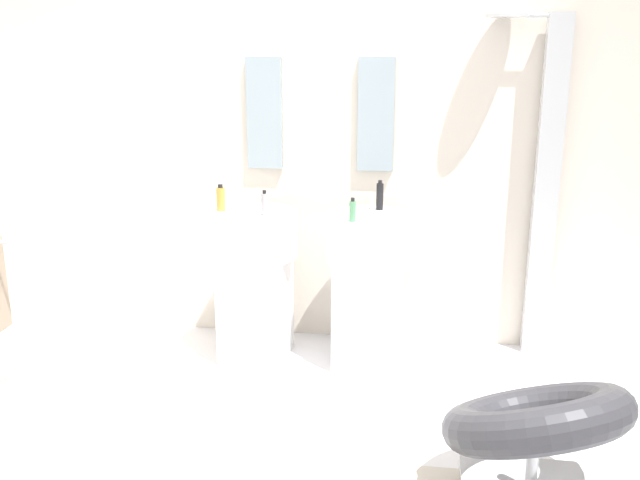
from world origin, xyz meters
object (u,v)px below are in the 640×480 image
pedestal_sink_left (255,276)px  shower_column (544,183)px  soap_bottle_black (380,196)px  lounge_chair (535,429)px  pedestal_sink_right (369,281)px  soap_bottle_amber (221,199)px  soap_bottle_grey (265,204)px  soap_bottle_green (353,211)px

pedestal_sink_left → shower_column: shower_column is taller
soap_bottle_black → lounge_chair: bearing=-62.7°
pedestal_sink_right → shower_column: (1.01, 0.30, 0.57)m
pedestal_sink_left → pedestal_sink_right: bearing=0.0°
shower_column → soap_bottle_black: shower_column is taller
pedestal_sink_right → soap_bottle_black: soap_bottle_black is taller
soap_bottle_amber → pedestal_sink_left: bearing=5.4°
soap_bottle_grey → soap_bottle_amber: 0.29m
pedestal_sink_right → lounge_chair: bearing=-58.7°
soap_bottle_grey → soap_bottle_green: soap_bottle_grey is taller
soap_bottle_grey → soap_bottle_black: 0.69m
shower_column → lounge_chair: size_ratio=1.89×
lounge_chair → soap_bottle_black: (-0.74, 1.43, 0.65)m
soap_bottle_grey → soap_bottle_black: soap_bottle_black is taller
pedestal_sink_right → shower_column: size_ratio=0.50×
pedestal_sink_left → soap_bottle_black: (0.74, 0.14, 0.49)m
pedestal_sink_left → soap_bottle_grey: (0.09, -0.10, 0.47)m
lounge_chair → soap_bottle_green: soap_bottle_green is taller
shower_column → pedestal_sink_left: bearing=-170.1°
shower_column → soap_bottle_black: size_ratio=11.50×
soap_bottle_amber → pedestal_sink_right: bearing=1.2°
soap_bottle_grey → pedestal_sink_right: bearing=9.5°
lounge_chair → soap_bottle_green: 1.55m
soap_bottle_green → soap_bottle_black: soap_bottle_black is taller
pedestal_sink_left → shower_column: bearing=9.9°
soap_bottle_green → soap_bottle_black: 0.34m
shower_column → soap_bottle_green: size_ratio=15.17×
pedestal_sink_right → lounge_chair: size_ratio=0.94×
soap_bottle_grey → shower_column: bearing=13.8°
soap_bottle_grey → soap_bottle_amber: bearing=163.8°
pedestal_sink_right → soap_bottle_amber: bearing=-178.8°
pedestal_sink_left → lounge_chair: 1.97m
shower_column → soap_bottle_amber: bearing=-170.6°
soap_bottle_green → soap_bottle_grey: bearing=172.0°
lounge_chair → pedestal_sink_left: bearing=138.8°
pedestal_sink_right → soap_bottle_amber: (-0.88, -0.02, 0.48)m
pedestal_sink_left → shower_column: (1.70, 0.30, 0.57)m
shower_column → soap_bottle_grey: bearing=-166.2°
lounge_chair → soap_bottle_black: bearing=117.3°
pedestal_sink_right → soap_bottle_black: 0.51m
soap_bottle_black → soap_bottle_grey: bearing=-159.5°
pedestal_sink_left → lounge_chair: bearing=-41.2°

